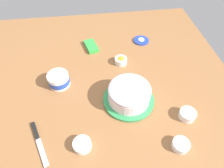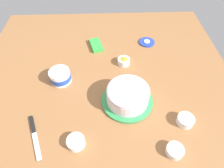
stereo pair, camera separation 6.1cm
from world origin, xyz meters
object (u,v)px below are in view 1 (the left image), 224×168
at_px(sprinkle_bowl_orange, 121,60).
at_px(frosted_cake, 129,94).
at_px(spreading_knife, 38,139).
at_px(candy_box_lower, 91,46).
at_px(sprinkle_bowl_rainbow, 82,145).
at_px(sprinkle_bowl_yellow, 187,114).
at_px(sprinkle_bowl_blue, 181,145).
at_px(frosting_tub_lid, 141,40).
at_px(frosting_tub, 59,80).

bearing_deg(sprinkle_bowl_orange, frosted_cake, -0.96).
bearing_deg(spreading_knife, sprinkle_bowl_orange, 135.19).
bearing_deg(candy_box_lower, sprinkle_bowl_rainbow, -21.68).
distance_m(sprinkle_bowl_yellow, sprinkle_bowl_blue, 0.17).
relative_size(frosting_tub_lid, sprinkle_bowl_yellow, 1.32).
bearing_deg(sprinkle_bowl_yellow, sprinkle_bowl_rainbow, -80.31).
height_order(frosted_cake, sprinkle_bowl_blue, frosted_cake).
relative_size(spreading_knife, sprinkle_bowl_rainbow, 2.77).
bearing_deg(candy_box_lower, spreading_knife, -38.93).
distance_m(frosting_tub, sprinkle_bowl_yellow, 0.71).
xyz_separation_m(frosting_tub, sprinkle_bowl_yellow, (0.30, 0.64, -0.02)).
distance_m(sprinkle_bowl_yellow, sprinkle_bowl_orange, 0.51).
bearing_deg(candy_box_lower, frosted_cake, 4.77).
height_order(frosting_tub, sprinkle_bowl_yellow, frosting_tub).
bearing_deg(sprinkle_bowl_blue, sprinkle_bowl_yellow, 148.69).
xyz_separation_m(frosted_cake, frosting_tub, (-0.16, -0.37, -0.01)).
bearing_deg(frosting_tub_lid, candy_box_lower, -85.50).
relative_size(frosting_tub, sprinkle_bowl_orange, 1.56).
height_order(sprinkle_bowl_yellow, sprinkle_bowl_orange, sprinkle_bowl_orange).
distance_m(frosting_tub, sprinkle_bowl_orange, 0.40).
xyz_separation_m(frosted_cake, spreading_knife, (0.17, -0.45, -0.05)).
bearing_deg(sprinkle_bowl_yellow, spreading_knife, -87.61).
xyz_separation_m(sprinkle_bowl_yellow, candy_box_lower, (-0.61, -0.44, -0.01)).
bearing_deg(spreading_knife, frosting_tub, 165.76).
xyz_separation_m(frosting_tub_lid, sprinkle_bowl_blue, (0.78, -0.00, 0.01)).
relative_size(frosting_tub, frosting_tub_lid, 1.10).
height_order(frosted_cake, sprinkle_bowl_orange, frosted_cake).
height_order(sprinkle_bowl_blue, candy_box_lower, sprinkle_bowl_blue).
bearing_deg(sprinkle_bowl_blue, sprinkle_bowl_orange, -162.96).
xyz_separation_m(frosting_tub_lid, spreading_knife, (0.67, -0.64, -0.00)).
bearing_deg(sprinkle_bowl_rainbow, sprinkle_bowl_orange, 153.78).
bearing_deg(sprinkle_bowl_blue, spreading_knife, -100.25).
xyz_separation_m(sprinkle_bowl_yellow, sprinkle_bowl_orange, (-0.43, -0.26, 0.00)).
height_order(frosted_cake, sprinkle_bowl_yellow, frosted_cake).
relative_size(frosting_tub, sprinkle_bowl_rainbow, 1.46).
relative_size(sprinkle_bowl_blue, sprinkle_bowl_orange, 1.01).
bearing_deg(sprinkle_bowl_orange, frosting_tub, -70.71).
xyz_separation_m(frosted_cake, sprinkle_bowl_orange, (-0.29, 0.00, -0.03)).
bearing_deg(sprinkle_bowl_orange, candy_box_lower, -135.34).
distance_m(sprinkle_bowl_blue, sprinkle_bowl_orange, 0.60).
bearing_deg(frosting_tub, sprinkle_bowl_blue, 51.08).
distance_m(frosted_cake, sprinkle_bowl_orange, 0.30).
distance_m(spreading_knife, candy_box_lower, 0.70).
bearing_deg(frosting_tub, sprinkle_bowl_rainbow, 16.92).
relative_size(frosting_tub, spreading_knife, 0.53).
xyz_separation_m(sprinkle_bowl_yellow, sprinkle_bowl_rainbow, (0.09, -0.52, -0.00)).
bearing_deg(frosted_cake, sprinkle_bowl_rainbow, -48.02).
relative_size(spreading_knife, sprinkle_bowl_blue, 2.94).
height_order(sprinkle_bowl_orange, candy_box_lower, sprinkle_bowl_orange).
bearing_deg(spreading_knife, sprinkle_bowl_rainbow, 73.77).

